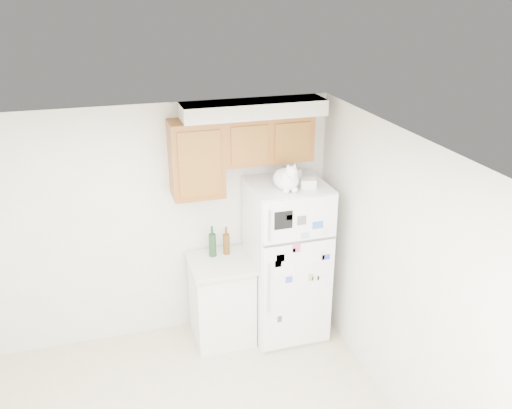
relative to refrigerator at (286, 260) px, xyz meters
name	(u,v)px	position (x,y,z in m)	size (l,w,h in m)	color
room_shell	(188,271)	(-1.24, -1.36, 0.82)	(3.84, 4.04, 2.52)	silver
refrigerator	(286,260)	(0.00, 0.00, 0.00)	(0.76, 0.78, 1.70)	white
base_counter	(222,299)	(-0.69, 0.07, -0.39)	(0.64, 0.64, 0.92)	white
cat	(287,179)	(-0.06, -0.13, 0.96)	(0.29, 0.43, 0.30)	white
storage_box_back	(291,173)	(0.09, 0.17, 0.90)	(0.18, 0.13, 0.10)	white
storage_box_front	(308,183)	(0.15, -0.14, 0.89)	(0.15, 0.11, 0.09)	white
bottle_green	(212,241)	(-0.74, 0.20, 0.24)	(0.08, 0.08, 0.33)	#19381E
bottle_amber	(226,240)	(-0.59, 0.20, 0.22)	(0.07, 0.07, 0.30)	#593814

